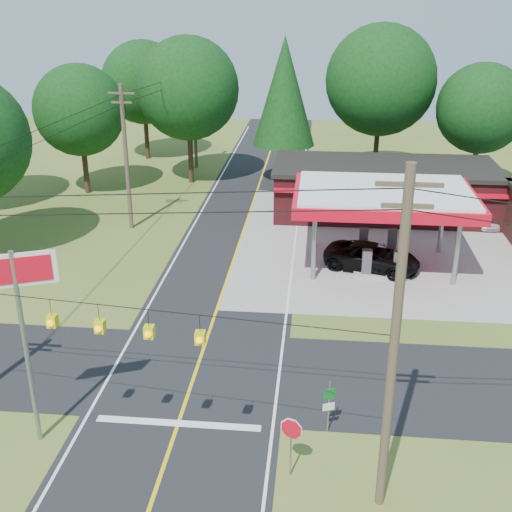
# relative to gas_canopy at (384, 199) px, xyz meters

# --- Properties ---
(ground) EXTENTS (120.00, 120.00, 0.00)m
(ground) POSITION_rel_gas_canopy_xyz_m (-9.00, -13.00, -4.27)
(ground) COLOR #455D20
(ground) RESTS_ON ground
(main_highway) EXTENTS (8.00, 120.00, 0.02)m
(main_highway) POSITION_rel_gas_canopy_xyz_m (-9.00, -13.00, -4.26)
(main_highway) COLOR black
(main_highway) RESTS_ON ground
(cross_road) EXTENTS (70.00, 7.00, 0.02)m
(cross_road) POSITION_rel_gas_canopy_xyz_m (-9.00, -13.00, -4.25)
(cross_road) COLOR black
(cross_road) RESTS_ON ground
(lane_center_yellow) EXTENTS (0.15, 110.00, 0.00)m
(lane_center_yellow) POSITION_rel_gas_canopy_xyz_m (-9.00, -13.00, -4.24)
(lane_center_yellow) COLOR yellow
(lane_center_yellow) RESTS_ON main_highway
(gas_canopy) EXTENTS (10.60, 7.40, 4.88)m
(gas_canopy) POSITION_rel_gas_canopy_xyz_m (0.00, 0.00, 0.00)
(gas_canopy) COLOR gray
(gas_canopy) RESTS_ON ground
(convenience_store) EXTENTS (16.40, 7.55, 3.80)m
(convenience_store) POSITION_rel_gas_canopy_xyz_m (1.00, 9.98, -2.35)
(convenience_store) COLOR maroon
(convenience_store) RESTS_ON ground
(utility_pole_near_right) EXTENTS (1.80, 0.30, 11.50)m
(utility_pole_near_right) POSITION_rel_gas_canopy_xyz_m (-1.50, -20.00, 1.69)
(utility_pole_near_right) COLOR #473828
(utility_pole_near_right) RESTS_ON ground
(utility_pole_far_left) EXTENTS (1.80, 0.30, 10.00)m
(utility_pole_far_left) POSITION_rel_gas_canopy_xyz_m (-17.00, 5.00, 0.93)
(utility_pole_far_left) COLOR #473828
(utility_pole_far_left) RESTS_ON ground
(utility_pole_north) EXTENTS (0.30, 0.30, 9.50)m
(utility_pole_north) POSITION_rel_gas_canopy_xyz_m (-15.50, 22.00, 0.48)
(utility_pole_north) COLOR #473828
(utility_pole_north) RESTS_ON ground
(overhead_beacons) EXTENTS (17.04, 2.04, 1.03)m
(overhead_beacons) POSITION_rel_gas_canopy_xyz_m (-10.00, -19.00, 1.95)
(overhead_beacons) COLOR black
(overhead_beacons) RESTS_ON ground
(treeline_backdrop) EXTENTS (70.27, 51.59, 13.30)m
(treeline_backdrop) POSITION_rel_gas_canopy_xyz_m (-8.18, 11.01, 3.22)
(treeline_backdrop) COLOR #332316
(treeline_backdrop) RESTS_ON ground
(suv_car) EXTENTS (7.13, 7.13, 1.58)m
(suv_car) POSITION_rel_gas_canopy_xyz_m (-0.50, -0.73, -3.48)
(suv_car) COLOR black
(suv_car) RESTS_ON ground
(sedan_car) EXTENTS (3.87, 3.87, 1.19)m
(sedan_car) POSITION_rel_gas_canopy_xyz_m (8.00, 8.00, -3.67)
(sedan_car) COLOR white
(sedan_car) RESTS_ON ground
(big_stop_sign) EXTENTS (2.66, 1.16, 7.67)m
(big_stop_sign) POSITION_rel_gas_canopy_xyz_m (-14.00, -18.01, 1.53)
(big_stop_sign) COLOR gray
(big_stop_sign) RESTS_ON ground
(octagonal_stop_sign) EXTENTS (0.79, 0.33, 2.39)m
(octagonal_stop_sign) POSITION_rel_gas_canopy_xyz_m (-4.50, -19.01, -2.49)
(octagonal_stop_sign) COLOR gray
(octagonal_stop_sign) RESTS_ON ground
(route_sign_post) EXTENTS (0.44, 0.19, 2.27)m
(route_sign_post) POSITION_rel_gas_canopy_xyz_m (-3.20, -16.52, -2.91)
(route_sign_post) COLOR gray
(route_sign_post) RESTS_ON ground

